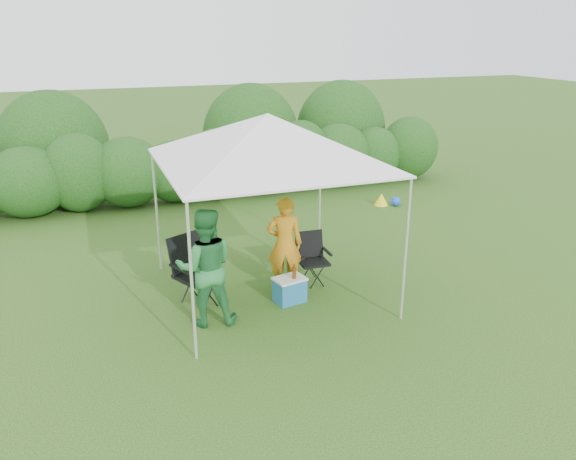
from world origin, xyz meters
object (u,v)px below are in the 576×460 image
object	(u,v)px
chair_right	(312,254)
woman	(206,267)
chair_left	(193,266)
canopy	(268,139)
cooler	(290,289)
man	(285,244)

from	to	relation	value
chair_right	woman	size ratio (longest dim) A/B	0.49
chair_left	canopy	bearing A→B (deg)	-28.88
canopy	cooler	world-z (taller)	canopy
chair_right	man	bearing A→B (deg)	-164.27
canopy	woman	bearing A→B (deg)	-151.61
woman	canopy	bearing A→B (deg)	-140.51
chair_left	woman	size ratio (longest dim) A/B	0.63
chair_right	chair_left	world-z (taller)	chair_left
man	chair_right	bearing A→B (deg)	-149.66
chair_left	man	world-z (taller)	man
man	canopy	bearing A→B (deg)	23.31
chair_right	woman	bearing A→B (deg)	-155.79
canopy	cooler	xyz separation A→B (m)	(0.18, -0.42, -2.26)
chair_left	cooler	world-z (taller)	chair_left
man	cooler	world-z (taller)	man
chair_right	canopy	bearing A→B (deg)	-166.59
cooler	canopy	bearing A→B (deg)	101.51
canopy	woman	xyz separation A→B (m)	(-1.14, -0.62, -1.61)
canopy	chair_left	bearing A→B (deg)	177.15
chair_right	chair_left	xyz separation A→B (m)	(-1.97, -0.09, 0.13)
canopy	chair_right	size ratio (longest dim) A/B	3.70
canopy	man	bearing A→B (deg)	6.30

